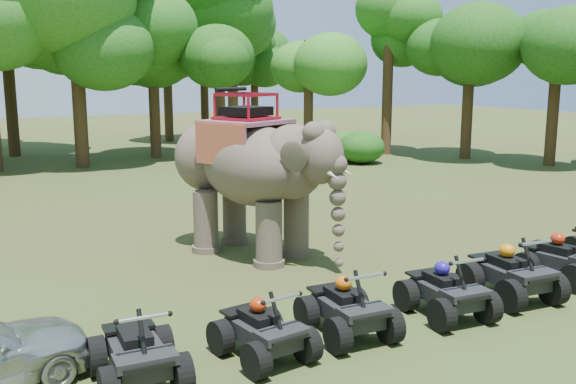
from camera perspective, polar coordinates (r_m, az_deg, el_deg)
name	(u,v)px	position (r m, az deg, el deg)	size (l,w,h in m)	color
ground	(319,300)	(12.42, 2.78, -9.55)	(110.00, 110.00, 0.00)	#47381E
elephant	(250,173)	(15.02, -3.40, 1.69)	(2.04, 4.64, 3.90)	#50453A
atv_0	(137,343)	(9.31, -13.28, -12.96)	(1.19, 1.62, 1.20)	black
atv_1	(263,322)	(9.85, -2.25, -11.51)	(1.12, 1.54, 1.14)	black
atv_2	(347,301)	(10.66, 5.31, -9.59)	(1.19, 1.63, 1.21)	black
atv_3	(446,284)	(11.75, 13.91, -7.94)	(1.18, 1.62, 1.20)	black
atv_4	(512,266)	(12.99, 19.27, -6.25)	(1.27, 1.74, 1.29)	black
atv_5	(563,252)	(14.45, 23.28, -4.95)	(1.21, 1.66, 1.23)	black
tree_0	(79,78)	(30.67, -18.12, 9.63)	(5.63, 5.63, 8.04)	#195114
tree_1	(153,78)	(32.97, -11.88, 9.87)	(5.55, 5.55, 7.93)	#195114
tree_2	(233,91)	(31.85, -4.92, 8.91)	(4.68, 4.68, 6.68)	#195114
tree_3	(308,91)	(33.91, 1.83, 8.93)	(4.58, 4.58, 6.54)	#195114
tree_4	(388,79)	(34.04, 8.86, 9.93)	(5.51, 5.51, 7.87)	#195114
tree_5	(469,80)	(33.13, 15.78, 9.58)	(5.45, 5.45, 7.79)	#195114
tree_6	(555,87)	(31.94, 22.63, 8.58)	(5.01, 5.01, 7.16)	#195114
tree_33	(204,82)	(42.19, -7.46, 9.67)	(5.08, 5.08, 7.25)	#195114
tree_35	(76,50)	(30.54, -18.31, 11.87)	(7.30, 7.30, 10.43)	#195114
tree_37	(254,82)	(44.45, -3.00, 9.74)	(5.02, 5.02, 7.17)	#195114
tree_39	(8,65)	(35.78, -23.63, 10.30)	(6.46, 6.46, 9.23)	#195114
tree_40	(167,76)	(40.79, -10.68, 10.07)	(5.60, 5.60, 8.00)	#195114
tree_42	(219,54)	(39.01, -6.14, 12.13)	(7.46, 7.46, 10.66)	#195114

